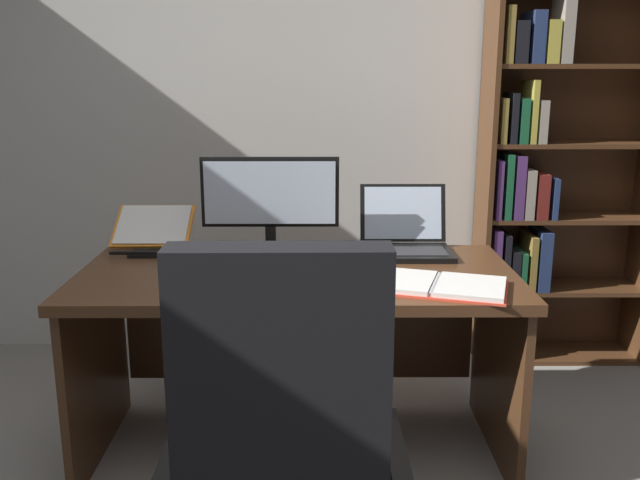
{
  "coord_description": "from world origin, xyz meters",
  "views": [
    {
      "loc": [
        0.03,
        -1.42,
        1.45
      ],
      "look_at": [
        0.04,
        0.96,
        0.86
      ],
      "focal_mm": 38.42,
      "sensor_mm": 36.0,
      "label": 1
    }
  ],
  "objects_px": {
    "laptop": "(406,239)",
    "computer_mouse": "(177,279)",
    "desk": "(298,314)",
    "monitor": "(270,204)",
    "bookshelf": "(549,152)",
    "notepad": "(339,272)",
    "keyboard": "(263,281)",
    "pen": "(345,269)",
    "reading_stand_with_book": "(153,230)",
    "open_binder": "(435,285)"
  },
  "relations": [
    {
      "from": "laptop",
      "to": "computer_mouse",
      "type": "distance_m",
      "value": 0.95
    },
    {
      "from": "desk",
      "to": "monitor",
      "type": "distance_m",
      "value": 0.45
    },
    {
      "from": "bookshelf",
      "to": "notepad",
      "type": "xyz_separation_m",
      "value": [
        -1.06,
        -0.94,
        -0.33
      ]
    },
    {
      "from": "monitor",
      "to": "laptop",
      "type": "distance_m",
      "value": 0.57
    },
    {
      "from": "computer_mouse",
      "to": "keyboard",
      "type": "bearing_deg",
      "value": 0.0
    },
    {
      "from": "bookshelf",
      "to": "laptop",
      "type": "height_order",
      "value": "bookshelf"
    },
    {
      "from": "laptop",
      "to": "pen",
      "type": "height_order",
      "value": "laptop"
    },
    {
      "from": "keyboard",
      "to": "pen",
      "type": "xyz_separation_m",
      "value": [
        0.29,
        0.13,
        0.0
      ]
    },
    {
      "from": "reading_stand_with_book",
      "to": "computer_mouse",
      "type": "bearing_deg",
      "value": -68.39
    },
    {
      "from": "laptop",
      "to": "notepad",
      "type": "distance_m",
      "value": 0.41
    },
    {
      "from": "open_binder",
      "to": "keyboard",
      "type": "bearing_deg",
      "value": -167.89
    },
    {
      "from": "keyboard",
      "to": "pen",
      "type": "bearing_deg",
      "value": 24.15
    },
    {
      "from": "monitor",
      "to": "computer_mouse",
      "type": "height_order",
      "value": "monitor"
    },
    {
      "from": "keyboard",
      "to": "reading_stand_with_book",
      "type": "height_order",
      "value": "reading_stand_with_book"
    },
    {
      "from": "bookshelf",
      "to": "keyboard",
      "type": "relative_size",
      "value": 5.27
    },
    {
      "from": "desk",
      "to": "reading_stand_with_book",
      "type": "relative_size",
      "value": 5.06
    },
    {
      "from": "keyboard",
      "to": "open_binder",
      "type": "bearing_deg",
      "value": -4.85
    },
    {
      "from": "open_binder",
      "to": "pen",
      "type": "xyz_separation_m",
      "value": [
        -0.3,
        0.18,
        0.0
      ]
    },
    {
      "from": "reading_stand_with_book",
      "to": "notepad",
      "type": "xyz_separation_m",
      "value": [
        0.76,
        -0.36,
        -0.08
      ]
    },
    {
      "from": "desk",
      "to": "keyboard",
      "type": "relative_size",
      "value": 3.84
    },
    {
      "from": "monitor",
      "to": "open_binder",
      "type": "distance_m",
      "value": 0.78
    },
    {
      "from": "monitor",
      "to": "notepad",
      "type": "distance_m",
      "value": 0.44
    },
    {
      "from": "notepad",
      "to": "computer_mouse",
      "type": "bearing_deg",
      "value": -167.16
    },
    {
      "from": "computer_mouse",
      "to": "notepad",
      "type": "relative_size",
      "value": 0.5
    },
    {
      "from": "computer_mouse",
      "to": "notepad",
      "type": "distance_m",
      "value": 0.58
    },
    {
      "from": "desk",
      "to": "notepad",
      "type": "bearing_deg",
      "value": -34.12
    },
    {
      "from": "desk",
      "to": "computer_mouse",
      "type": "height_order",
      "value": "computer_mouse"
    },
    {
      "from": "computer_mouse",
      "to": "reading_stand_with_book",
      "type": "xyz_separation_m",
      "value": [
        -0.19,
        0.49,
        0.06
      ]
    },
    {
      "from": "desk",
      "to": "computer_mouse",
      "type": "relative_size",
      "value": 15.5
    },
    {
      "from": "notepad",
      "to": "pen",
      "type": "distance_m",
      "value": 0.02
    },
    {
      "from": "pen",
      "to": "bookshelf",
      "type": "bearing_deg",
      "value": 42.3
    },
    {
      "from": "computer_mouse",
      "to": "reading_stand_with_book",
      "type": "relative_size",
      "value": 0.33
    },
    {
      "from": "bookshelf",
      "to": "keyboard",
      "type": "distance_m",
      "value": 1.74
    },
    {
      "from": "desk",
      "to": "notepad",
      "type": "height_order",
      "value": "notepad"
    },
    {
      "from": "laptop",
      "to": "open_binder",
      "type": "height_order",
      "value": "laptop"
    },
    {
      "from": "monitor",
      "to": "reading_stand_with_book",
      "type": "height_order",
      "value": "monitor"
    },
    {
      "from": "monitor",
      "to": "laptop",
      "type": "height_order",
      "value": "monitor"
    },
    {
      "from": "laptop",
      "to": "computer_mouse",
      "type": "bearing_deg",
      "value": -153.05
    },
    {
      "from": "computer_mouse",
      "to": "pen",
      "type": "xyz_separation_m",
      "value": [
        0.59,
        0.13,
        -0.01
      ]
    },
    {
      "from": "open_binder",
      "to": "notepad",
      "type": "bearing_deg",
      "value": 167.67
    },
    {
      "from": "keyboard",
      "to": "open_binder",
      "type": "relative_size",
      "value": 0.78
    },
    {
      "from": "laptop",
      "to": "notepad",
      "type": "relative_size",
      "value": 1.7
    },
    {
      "from": "open_binder",
      "to": "pen",
      "type": "height_order",
      "value": "open_binder"
    },
    {
      "from": "desk",
      "to": "bookshelf",
      "type": "relative_size",
      "value": 0.73
    },
    {
      "from": "open_binder",
      "to": "computer_mouse",
      "type": "bearing_deg",
      "value": -166.26
    },
    {
      "from": "reading_stand_with_book",
      "to": "open_binder",
      "type": "distance_m",
      "value": 1.21
    },
    {
      "from": "monitor",
      "to": "pen",
      "type": "relative_size",
      "value": 3.94
    },
    {
      "from": "bookshelf",
      "to": "keyboard",
      "type": "height_order",
      "value": "bookshelf"
    },
    {
      "from": "laptop",
      "to": "reading_stand_with_book",
      "type": "relative_size",
      "value": 1.12
    },
    {
      "from": "bookshelf",
      "to": "computer_mouse",
      "type": "height_order",
      "value": "bookshelf"
    }
  ]
}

